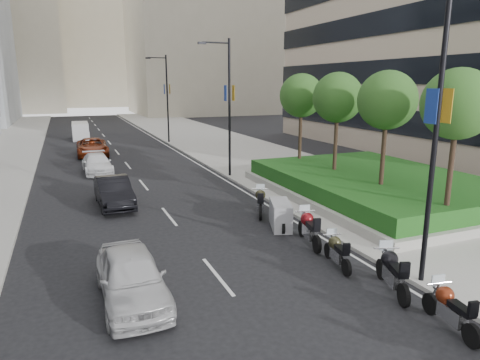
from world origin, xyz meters
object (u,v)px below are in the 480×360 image
lamp_post_0 (433,125)px  car_c (97,164)px  motorcycle_1 (450,309)px  motorcycle_6 (260,202)px  lamp_post_2 (166,94)px  car_a (131,277)px  car_b (114,192)px  motorcycle_4 (309,228)px  delivery_van (81,132)px  motorcycle_5 (280,215)px  car_d (92,147)px  motorcycle_3 (337,251)px  motorcycle_2 (392,271)px  lamp_post_1 (227,101)px

lamp_post_0 → car_c: bearing=110.1°
lamp_post_0 → motorcycle_1: (-1.11, -2.21, -4.49)m
car_c → motorcycle_6: bearing=-65.1°
lamp_post_2 → car_a: lamp_post_2 is taller
car_b → lamp_post_0: bearing=-60.3°
motorcycle_4 → motorcycle_6: bearing=13.8°
lamp_post_2 → delivery_van: size_ratio=1.99×
car_b → delivery_van: (-0.46, 28.91, 0.13)m
motorcycle_5 → car_d: (-6.36, 23.19, 0.17)m
lamp_post_0 → car_d: size_ratio=1.63×
lamp_post_2 → motorcycle_1: bearing=-91.7°
car_c → motorcycle_4: bearing=-70.7°
car_a → motorcycle_6: bearing=41.4°
motorcycle_3 → delivery_van: size_ratio=0.45×
lamp_post_2 → car_a: (-8.49, -32.61, -4.30)m
motorcycle_5 → lamp_post_2: bearing=16.8°
motorcycle_2 → motorcycle_6: 8.68m
lamp_post_2 → delivery_van: bearing=140.9°
lamp_post_1 → lamp_post_2: (0.00, 18.00, 0.00)m
car_a → motorcycle_1: bearing=-32.2°
motorcycle_3 → motorcycle_6: 6.51m
motorcycle_6 → car_d: car_d is taller
lamp_post_2 → motorcycle_3: lamp_post_2 is taller
lamp_post_2 → car_d: 10.40m
motorcycle_6 → car_b: bearing=81.2°
car_a → lamp_post_2: bearing=75.1°
lamp_post_0 → motorcycle_1: lamp_post_0 is taller
motorcycle_2 → motorcycle_4: motorcycle_4 is taller
motorcycle_6 → motorcycle_1: bearing=-154.0°
motorcycle_3 → car_a: bearing=98.7°
lamp_post_1 → motorcycle_1: 19.76m
lamp_post_1 → delivery_van: size_ratio=1.99×
motorcycle_3 → car_a: 6.96m
car_b → car_d: bearing=88.2°
car_b → car_c: car_b is taller
motorcycle_2 → motorcycle_5: motorcycle_2 is taller
motorcycle_2 → car_b: (-6.81, 12.84, 0.11)m
motorcycle_2 → car_a: 7.82m
car_d → car_c: bearing=-90.2°
motorcycle_1 → motorcycle_5: motorcycle_5 is taller
motorcycle_3 → car_b: bearing=41.2°
motorcycle_6 → car_c: car_c is taller
motorcycle_5 → lamp_post_1: bearing=11.7°
motorcycle_3 → car_b: car_b is taller
motorcycle_3 → car_b: (-6.32, 10.67, 0.20)m
lamp_post_0 → lamp_post_2: 35.00m
motorcycle_2 → car_d: (-6.79, 29.69, 0.12)m
motorcycle_5 → car_a: bearing=140.1°
lamp_post_2 → motorcycle_6: bearing=-93.1°
motorcycle_3 → motorcycle_5: size_ratio=0.97×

